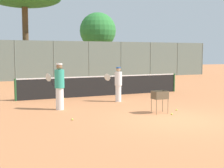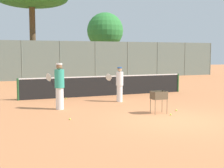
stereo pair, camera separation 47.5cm
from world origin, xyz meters
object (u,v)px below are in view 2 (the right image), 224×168
object	(u,v)px
tennis_net	(106,85)
ball_cart	(159,97)
player_white_outfit	(119,84)
player_red_cap	(59,86)

from	to	relation	value
tennis_net	ball_cart	bearing A→B (deg)	-89.13
player_white_outfit	tennis_net	bearing A→B (deg)	-61.68
player_white_outfit	player_red_cap	distance (m)	3.18
tennis_net	player_red_cap	distance (m)	4.48
tennis_net	ball_cart	world-z (taller)	tennis_net
player_red_cap	tennis_net	bearing A→B (deg)	-84.22
tennis_net	player_red_cap	bearing A→B (deg)	-135.91
tennis_net	player_white_outfit	world-z (taller)	player_white_outfit
player_red_cap	ball_cart	bearing A→B (deg)	-163.07
tennis_net	player_white_outfit	distance (m)	2.20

